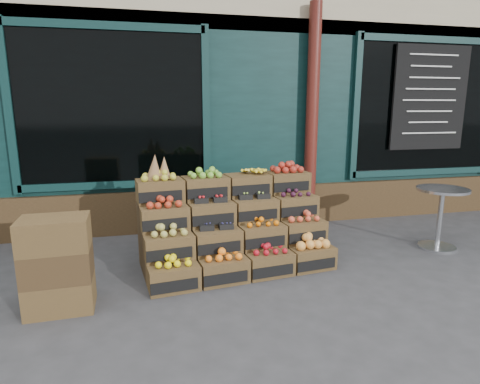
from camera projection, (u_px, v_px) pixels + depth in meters
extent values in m
plane|color=#363638|center=(276.00, 289.00, 3.99)|extent=(60.00, 60.00, 0.00)
cube|color=black|center=(201.00, 76.00, 8.43)|extent=(12.00, 6.00, 4.80)
cube|color=black|center=(229.00, 126.00, 5.81)|extent=(12.00, 0.12, 3.00)
cube|color=#3D2B18|center=(230.00, 207.00, 6.00)|extent=(12.00, 0.18, 0.60)
cube|color=black|center=(113.00, 108.00, 5.34)|extent=(2.40, 0.06, 2.00)
cube|color=black|center=(426.00, 108.00, 6.41)|extent=(2.40, 0.06, 2.00)
cylinder|color=#501812|center=(312.00, 119.00, 5.87)|extent=(0.18, 0.18, 3.20)
cube|color=black|center=(430.00, 98.00, 6.30)|extent=(1.30, 0.04, 1.60)
cube|color=#513C20|center=(173.00, 276.00, 3.98)|extent=(0.53, 0.40, 0.25)
cube|color=black|center=(177.00, 286.00, 3.82)|extent=(0.46, 0.07, 0.11)
cube|color=yellow|center=(173.00, 261.00, 3.95)|extent=(0.43, 0.31, 0.08)
cube|color=#513C20|center=(223.00, 269.00, 4.16)|extent=(0.53, 0.40, 0.25)
cube|color=black|center=(228.00, 278.00, 3.99)|extent=(0.46, 0.07, 0.11)
cube|color=orange|center=(222.00, 254.00, 4.12)|extent=(0.43, 0.31, 0.09)
cube|color=#513C20|center=(268.00, 263.00, 4.33)|extent=(0.53, 0.40, 0.25)
cube|color=black|center=(275.00, 271.00, 4.16)|extent=(0.46, 0.07, 0.11)
cube|color=#AD111D|center=(268.00, 249.00, 4.29)|extent=(0.43, 0.31, 0.07)
cube|color=#513C20|center=(310.00, 257.00, 4.50)|extent=(0.53, 0.40, 0.25)
cube|color=black|center=(318.00, 265.00, 4.34)|extent=(0.46, 0.07, 0.11)
cube|color=orange|center=(311.00, 241.00, 4.46)|extent=(0.43, 0.31, 0.12)
cube|color=#513C20|center=(169.00, 246.00, 4.12)|extent=(0.53, 0.40, 0.25)
cube|color=black|center=(172.00, 254.00, 3.96)|extent=(0.46, 0.07, 0.11)
cube|color=#A9A148|center=(168.00, 230.00, 4.09)|extent=(0.43, 0.31, 0.08)
cube|color=#513C20|center=(216.00, 240.00, 4.30)|extent=(0.53, 0.40, 0.25)
cube|color=black|center=(222.00, 248.00, 4.13)|extent=(0.46, 0.07, 0.11)
cube|color=navy|center=(216.00, 228.00, 4.27)|extent=(0.43, 0.31, 0.03)
cube|color=#513C20|center=(261.00, 235.00, 4.47)|extent=(0.53, 0.40, 0.25)
cube|color=black|center=(267.00, 242.00, 4.31)|extent=(0.46, 0.07, 0.11)
cube|color=orange|center=(261.00, 221.00, 4.43)|extent=(0.43, 0.31, 0.07)
cube|color=#513C20|center=(302.00, 230.00, 4.64)|extent=(0.53, 0.40, 0.25)
cube|color=black|center=(310.00, 237.00, 4.48)|extent=(0.46, 0.07, 0.11)
cube|color=#CF4A2F|center=(302.00, 217.00, 4.61)|extent=(0.43, 0.31, 0.08)
cube|color=#513C20|center=(164.00, 217.00, 4.26)|extent=(0.53, 0.40, 0.25)
cube|color=black|center=(167.00, 224.00, 4.10)|extent=(0.46, 0.07, 0.11)
cube|color=#A52F19|center=(163.00, 202.00, 4.23)|extent=(0.43, 0.31, 0.08)
cube|color=#513C20|center=(211.00, 213.00, 4.44)|extent=(0.53, 0.40, 0.25)
cube|color=black|center=(216.00, 220.00, 4.27)|extent=(0.46, 0.07, 0.11)
cube|color=red|center=(211.00, 201.00, 4.41)|extent=(0.43, 0.31, 0.03)
cube|color=#513C20|center=(254.00, 209.00, 4.61)|extent=(0.53, 0.40, 0.25)
cube|color=black|center=(260.00, 215.00, 4.45)|extent=(0.46, 0.07, 0.11)
cube|color=#9DC149|center=(254.00, 197.00, 4.58)|extent=(0.43, 0.31, 0.03)
cube|color=#513C20|center=(294.00, 205.00, 4.78)|extent=(0.53, 0.40, 0.25)
cube|color=black|center=(301.00, 211.00, 4.62)|extent=(0.46, 0.07, 0.11)
cube|color=#331024|center=(294.00, 193.00, 4.75)|extent=(0.43, 0.31, 0.06)
cube|color=#513C20|center=(160.00, 191.00, 4.40)|extent=(0.53, 0.40, 0.25)
cube|color=black|center=(163.00, 196.00, 4.24)|extent=(0.46, 0.07, 0.11)
cube|color=gold|center=(159.00, 176.00, 4.37)|extent=(0.43, 0.31, 0.08)
cube|color=#513C20|center=(205.00, 188.00, 4.58)|extent=(0.53, 0.40, 0.25)
cube|color=black|center=(210.00, 193.00, 4.41)|extent=(0.46, 0.07, 0.11)
cube|color=#6CAB32|center=(205.00, 173.00, 4.54)|extent=(0.43, 0.31, 0.08)
cube|color=#513C20|center=(247.00, 185.00, 4.75)|extent=(0.53, 0.40, 0.25)
cube|color=black|center=(253.00, 190.00, 4.59)|extent=(0.46, 0.07, 0.11)
cube|color=yellow|center=(247.00, 171.00, 4.71)|extent=(0.43, 0.31, 0.08)
cube|color=#513C20|center=(287.00, 182.00, 4.92)|extent=(0.53, 0.40, 0.25)
cube|color=black|center=(293.00, 187.00, 4.76)|extent=(0.46, 0.07, 0.11)
cube|color=maroon|center=(287.00, 168.00, 4.89)|extent=(0.43, 0.31, 0.09)
cube|color=#3D2B18|center=(239.00, 259.00, 4.43)|extent=(2.07, 0.58, 0.25)
cube|color=#3D2B18|center=(233.00, 242.00, 4.60)|extent=(2.07, 0.58, 0.50)
cube|color=#3D2B18|center=(227.00, 227.00, 4.77)|extent=(2.07, 0.58, 0.74)
cone|color=olive|center=(154.00, 167.00, 4.34)|extent=(0.17, 0.17, 0.29)
cone|color=olive|center=(164.00, 168.00, 4.40)|extent=(0.15, 0.15, 0.25)
cube|color=#513C20|center=(61.00, 294.00, 3.56)|extent=(0.58, 0.41, 0.28)
cube|color=#3D2B18|center=(58.00, 265.00, 3.50)|extent=(0.58, 0.41, 0.28)
cube|color=#513C20|center=(54.00, 234.00, 3.44)|extent=(0.58, 0.41, 0.28)
cylinder|color=silver|center=(437.00, 247.00, 5.13)|extent=(0.46, 0.46, 0.03)
cylinder|color=silver|center=(440.00, 219.00, 5.05)|extent=(0.06, 0.06, 0.75)
cylinder|color=silver|center=(443.00, 189.00, 4.97)|extent=(0.62, 0.62, 0.03)
imported|color=#185628|center=(100.00, 156.00, 5.95)|extent=(0.81, 0.56, 2.11)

